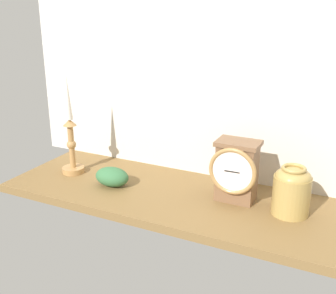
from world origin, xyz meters
TOP-DOWN VIEW (x-y plane):
  - ground_plane at (0.00, 0.00)cm, footprint 100.00×36.00cm
  - back_wall at (0.00, 18.50)cm, footprint 120.00×2.00cm
  - mantel_clock at (17.64, 3.68)cm, footprint 13.22×8.77cm
  - candlestick_tall_left at (-35.87, 0.46)cm, footprint 7.11×7.11cm
  - brass_vase_jar at (33.00, 2.48)cm, footprint 9.74×9.74cm
  - ivy_sprig at (-18.69, -3.17)cm, footprint 10.74×7.52cm

SIDE VIEW (x-z plane):
  - ground_plane at x=0.00cm, z-range -2.40..0.00cm
  - ivy_sprig at x=-18.69cm, z-range 0.00..5.70cm
  - brass_vase_jar at x=33.00cm, z-range 0.26..13.48cm
  - mantel_clock at x=17.64cm, z-range 0.35..17.59cm
  - candlestick_tall_left at x=-35.87cm, z-range -4.29..27.78cm
  - back_wall at x=0.00cm, z-range 0.00..65.00cm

